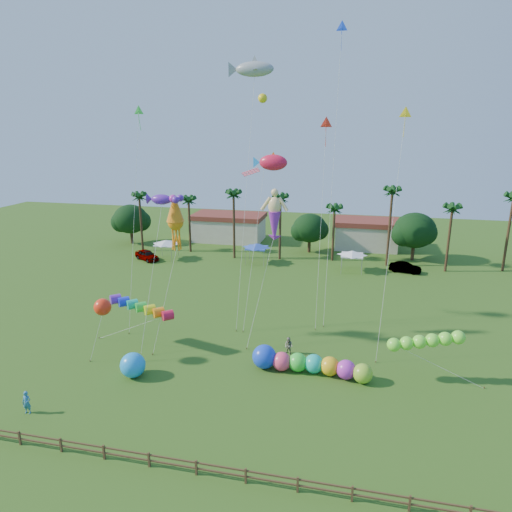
% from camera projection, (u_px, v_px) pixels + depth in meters
% --- Properties ---
extents(ground, '(160.00, 160.00, 0.00)m').
position_uv_depth(ground, '(225.00, 414.00, 32.55)').
color(ground, '#285116').
rests_on(ground, ground).
extents(tree_line, '(69.46, 8.91, 11.00)m').
position_uv_depth(tree_line, '(325.00, 229.00, 71.89)').
color(tree_line, '#3A2819').
rests_on(tree_line, ground).
extents(buildings_row, '(35.00, 7.00, 4.00)m').
position_uv_depth(buildings_row, '(289.00, 232.00, 79.56)').
color(buildings_row, beige).
rests_on(buildings_row, ground).
extents(tent_row, '(31.00, 4.00, 0.60)m').
position_uv_depth(tent_row, '(256.00, 247.00, 67.15)').
color(tent_row, white).
rests_on(tent_row, ground).
extents(fence, '(36.12, 0.12, 1.00)m').
position_uv_depth(fence, '(196.00, 466.00, 26.75)').
color(fence, brown).
rests_on(fence, ground).
extents(car_a, '(4.87, 4.02, 1.57)m').
position_uv_depth(car_a, '(147.00, 255.00, 69.91)').
color(car_a, '#4C4C54').
rests_on(car_a, ground).
extents(car_b, '(4.52, 2.37, 1.42)m').
position_uv_depth(car_b, '(405.00, 268.00, 64.01)').
color(car_b, '#4C4C54').
rests_on(car_b, ground).
extents(spectator_a, '(0.67, 0.48, 1.72)m').
position_uv_depth(spectator_a, '(27.00, 403.00, 32.47)').
color(spectator_a, teal).
rests_on(spectator_a, ground).
extents(spectator_b, '(0.97, 0.89, 1.61)m').
position_uv_depth(spectator_b, '(289.00, 346.00, 40.96)').
color(spectator_b, gray).
rests_on(spectator_b, ground).
extents(caterpillar_inflatable, '(10.03, 2.45, 2.04)m').
position_uv_depth(caterpillar_inflatable, '(306.00, 364.00, 37.82)').
color(caterpillar_inflatable, '#FF436F').
rests_on(caterpillar_inflatable, ground).
extents(blue_ball, '(2.06, 2.06, 2.06)m').
position_uv_depth(blue_ball, '(133.00, 365.00, 37.24)').
color(blue_ball, '#1C95FC').
rests_on(blue_ball, ground).
extents(rainbow_tube, '(9.25, 4.16, 4.10)m').
position_uv_depth(rainbow_tube, '(150.00, 314.00, 40.86)').
color(rainbow_tube, red).
rests_on(rainbow_tube, ground).
extents(green_worm, '(10.10, 1.67, 3.80)m').
position_uv_depth(green_worm, '(394.00, 345.00, 36.13)').
color(green_worm, '#78FD38').
rests_on(green_worm, ground).
extents(orange_ball_kite, '(2.42, 1.88, 5.80)m').
position_uv_depth(orange_ball_kite, '(103.00, 307.00, 38.62)').
color(orange_ball_kite, '#FF2F14').
rests_on(orange_ball_kite, ground).
extents(merman_kite, '(2.86, 5.06, 13.90)m').
position_uv_depth(merman_kite, '(274.00, 218.00, 42.46)').
color(merman_kite, '#F4D08A').
rests_on(merman_kite, ground).
extents(fish_kite, '(4.45, 6.49, 17.23)m').
position_uv_depth(fish_kite, '(273.00, 163.00, 45.32)').
color(fish_kite, red).
rests_on(fish_kite, ground).
extents(shark_kite, '(5.44, 8.10, 26.15)m').
position_uv_depth(shark_kite, '(255.00, 69.00, 44.83)').
color(shark_kite, '#929AA0').
rests_on(shark_kite, ground).
extents(squid_kite, '(2.12, 5.74, 13.61)m').
position_uv_depth(squid_kite, '(176.00, 222.00, 42.08)').
color(squid_kite, orange).
rests_on(squid_kite, ground).
extents(lobster_kite, '(3.40, 5.84, 14.23)m').
position_uv_depth(lobster_kite, '(162.00, 199.00, 40.40)').
color(lobster_kite, '#5E22AD').
rests_on(lobster_kite, ground).
extents(delta_kite_red, '(1.34, 3.69, 20.73)m').
position_uv_depth(delta_kite_red, '(326.00, 127.00, 43.75)').
color(delta_kite_red, '#FE301C').
rests_on(delta_kite_red, ground).
extents(delta_kite_yellow, '(1.73, 5.11, 21.45)m').
position_uv_depth(delta_kite_yellow, '(405.00, 119.00, 38.40)').
color(delta_kite_yellow, yellow).
rests_on(delta_kite_yellow, ground).
extents(delta_kite_green, '(1.39, 3.90, 21.71)m').
position_uv_depth(delta_kite_green, '(138.00, 118.00, 42.71)').
color(delta_kite_green, '#33D841').
rests_on(delta_kite_green, ground).
extents(delta_kite_blue, '(1.25, 5.03, 29.51)m').
position_uv_depth(delta_kite_blue, '(341.00, 35.00, 43.38)').
color(delta_kite_blue, blue).
rests_on(delta_kite_blue, ground).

